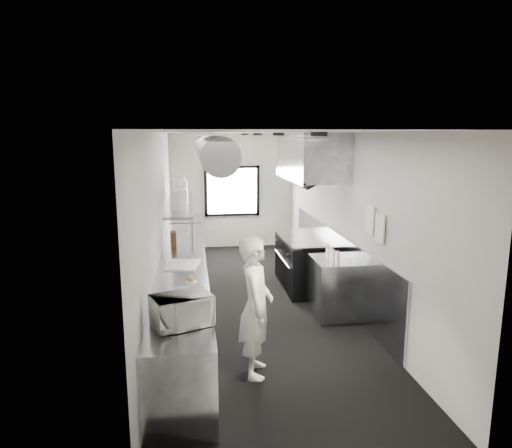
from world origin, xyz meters
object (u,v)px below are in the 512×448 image
object	(u,v)px
plate_stack_c	(181,191)
prep_counter	(183,290)
cutting_board	(183,265)
plate_stack_a	(180,200)
squeeze_bottle_b	(333,256)
squeeze_bottle_c	(331,254)
pass_shelf	(180,205)
line_cook	(256,307)
deli_tub_b	(162,304)
range	(305,262)
plate_stack_d	(179,188)
bottle_station	(334,287)
deli_tub_a	(162,307)
microwave	(182,310)
plate_stack_b	(179,197)
far_work_table	(186,237)
knife_block	(173,238)
exhaust_hood	(310,156)
small_plate	(191,282)
squeeze_bottle_a	(338,258)
squeeze_bottle_d	(328,253)

from	to	relation	value
plate_stack_c	prep_counter	bearing A→B (deg)	-88.94
cutting_board	plate_stack_a	bearing A→B (deg)	92.20
squeeze_bottle_b	squeeze_bottle_c	xyz separation A→B (m)	(0.00, 0.10, 0.00)
pass_shelf	line_cook	size ratio (longest dim) A/B	1.82
plate_stack_a	pass_shelf	bearing A→B (deg)	90.74
deli_tub_b	squeeze_bottle_b	bearing A→B (deg)	32.72
plate_stack_a	range	bearing A→B (deg)	10.99
deli_tub_b	plate_stack_d	world-z (taller)	plate_stack_d
bottle_station	squeeze_bottle_b	distance (m)	0.55
plate_stack_c	deli_tub_a	bearing A→B (deg)	-92.25
microwave	pass_shelf	bearing A→B (deg)	69.06
deli_tub_a	plate_stack_b	xyz separation A→B (m)	(0.13, 3.03, 0.77)
plate_stack_b	squeeze_bottle_c	bearing A→B (deg)	-29.29
plate_stack_b	cutting_board	bearing A→B (deg)	-87.25
plate_stack_c	far_work_table	bearing A→B (deg)	88.95
deli_tub_b	plate_stack_a	xyz separation A→B (m)	(0.16, 2.63, 0.78)
plate_stack_b	plate_stack_c	world-z (taller)	plate_stack_c
knife_block	plate_stack_d	world-z (taller)	plate_stack_d
bottle_station	plate_stack_a	world-z (taller)	plate_stack_a
squeeze_bottle_b	cutting_board	bearing A→B (deg)	177.72
squeeze_bottle_b	exhaust_hood	bearing A→B (deg)	89.39
pass_shelf	squeeze_bottle_b	world-z (taller)	pass_shelf
plate_stack_a	plate_stack_c	size ratio (longest dim) A/B	0.89
exhaust_hood	squeeze_bottle_b	xyz separation A→B (m)	(-0.02, -1.51, -1.40)
small_plate	plate_stack_c	world-z (taller)	plate_stack_c
far_work_table	small_plate	distance (m)	4.76
cutting_board	squeeze_bottle_b	size ratio (longest dim) A/B	3.32
squeeze_bottle_a	squeeze_bottle_c	distance (m)	0.25
squeeze_bottle_c	knife_block	bearing A→B (deg)	151.28
far_work_table	cutting_board	bearing A→B (deg)	-89.91
prep_counter	squeeze_bottle_b	xyz separation A→B (m)	(2.23, -0.31, 0.54)
plate_stack_d	deli_tub_b	bearing A→B (deg)	-91.72
microwave	plate_stack_b	distance (m)	3.50
far_work_table	knife_block	size ratio (longest dim) A/B	5.39
pass_shelf	knife_block	size ratio (longest dim) A/B	13.47
bottle_station	deli_tub_a	distance (m)	3.08
knife_block	bottle_station	bearing A→B (deg)	-33.51
squeeze_bottle_a	squeeze_bottle_d	distance (m)	0.36
line_cook	plate_stack_d	distance (m)	4.27
range	small_plate	distance (m)	3.07
range	cutting_board	xyz separation A→B (m)	(-2.18, -1.42, 0.44)
line_cook	squeeze_bottle_a	xyz separation A→B (m)	(1.40, 1.32, 0.17)
microwave	plate_stack_b	xyz separation A→B (m)	(-0.09, 3.44, 0.67)
deli_tub_b	squeeze_bottle_b	world-z (taller)	squeeze_bottle_b
exhaust_hood	squeeze_bottle_a	world-z (taller)	exhaust_hood
prep_counter	bottle_station	distance (m)	2.31
exhaust_hood	pass_shelf	distance (m)	2.46
plate_stack_c	squeeze_bottle_b	xyz separation A→B (m)	(2.26, -2.15, -0.76)
microwave	plate_stack_a	world-z (taller)	plate_stack_a
range	squeeze_bottle_a	size ratio (longest dim) A/B	8.63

